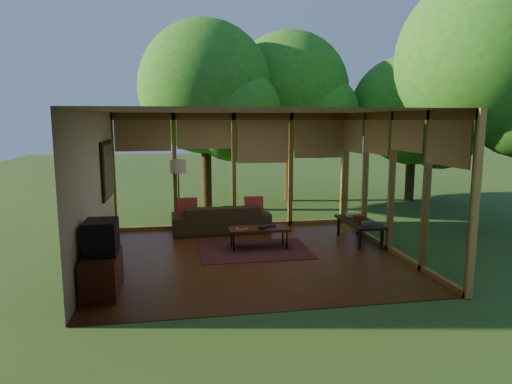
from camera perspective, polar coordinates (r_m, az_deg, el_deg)
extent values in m
plane|color=brown|center=(8.63, -0.57, -8.12)|extent=(5.50, 5.50, 0.00)
plane|color=white|center=(8.25, -0.60, 10.12)|extent=(5.50, 5.50, 0.00)
cube|color=beige|center=(8.34, -19.58, 0.28)|extent=(0.04, 5.00, 2.70)
cube|color=beige|center=(5.91, 3.39, -2.62)|extent=(5.50, 0.04, 2.70)
cube|color=olive|center=(10.78, -2.77, 2.66)|extent=(5.50, 0.12, 2.70)
cube|color=olive|center=(9.19, 16.59, 1.19)|extent=(0.12, 5.00, 2.70)
plane|color=#30521F|center=(18.82, 19.88, 0.68)|extent=(40.00, 40.00, 0.00)
cylinder|color=#3B2A15|center=(12.97, -6.30, 7.48)|extent=(0.28, 0.28, 4.41)
sphere|color=#1E6216|center=(12.99, -6.39, 12.89)|extent=(3.66, 3.66, 3.66)
cylinder|color=#3B2A15|center=(14.43, 4.10, 7.57)|extent=(0.28, 0.28, 4.37)
sphere|color=#1E6216|center=(14.45, 4.16, 12.38)|extent=(3.68, 3.68, 3.68)
cylinder|color=#3B2A15|center=(11.30, 25.94, 7.76)|extent=(0.28, 0.28, 4.94)
sphere|color=#1E6216|center=(11.37, 26.43, 14.67)|extent=(3.70, 3.70, 3.70)
cylinder|color=#3B2A15|center=(15.08, 17.92, 5.81)|extent=(0.28, 0.28, 3.63)
sphere|color=#1E6216|center=(15.07, 18.11, 9.64)|extent=(3.35, 3.35, 3.35)
cube|color=maroon|center=(9.03, -0.21, -7.29)|extent=(2.15, 1.52, 0.01)
imported|color=#39301C|center=(10.42, -4.40, -3.31)|extent=(2.22, 0.92, 0.64)
cube|color=maroon|center=(10.27, -8.56, -1.99)|extent=(0.44, 0.23, 0.46)
cube|color=maroon|center=(10.41, -0.28, -1.78)|extent=(0.42, 0.23, 0.44)
cube|color=#BAB2A8|center=(8.95, -1.79, -4.56)|extent=(0.21, 0.16, 0.03)
cube|color=maroon|center=(8.94, -1.79, -4.39)|extent=(0.18, 0.14, 0.03)
cube|color=#151D30|center=(9.18, 1.81, -4.22)|extent=(0.22, 0.17, 0.03)
ellipsoid|color=black|center=(8.96, 0.79, -4.41)|extent=(0.16, 0.16, 0.07)
cube|color=#4C2014|center=(7.20, -18.71, -9.61)|extent=(0.50, 1.00, 0.60)
cube|color=black|center=(7.05, -18.77, -5.36)|extent=(0.45, 0.55, 0.50)
cube|color=#386252|center=(9.42, 13.74, -3.82)|extent=(0.21, 0.16, 0.07)
cube|color=maroon|center=(9.82, 12.69, -3.18)|extent=(0.26, 0.22, 0.10)
cube|color=#BAB2A8|center=(10.18, 11.83, -2.82)|extent=(0.24, 0.19, 0.06)
cylinder|color=black|center=(10.70, -9.50, -4.77)|extent=(0.26, 0.26, 0.03)
cylinder|color=black|center=(10.54, -9.61, -0.68)|extent=(0.03, 0.03, 1.52)
cylinder|color=beige|center=(10.44, -9.71, 3.17)|extent=(0.36, 0.36, 0.30)
cube|color=#4C2014|center=(9.06, 0.36, -4.65)|extent=(1.20, 0.50, 0.05)
cylinder|color=black|center=(8.87, -2.82, -6.39)|extent=(0.03, 0.03, 0.38)
cylinder|color=black|center=(9.05, 3.88, -6.07)|extent=(0.03, 0.03, 0.38)
cylinder|color=black|center=(9.21, -3.11, -5.80)|extent=(0.03, 0.03, 0.38)
cylinder|color=black|center=(9.39, 3.36, -5.51)|extent=(0.03, 0.03, 0.38)
cube|color=black|center=(9.79, 12.79, -3.67)|extent=(0.60, 1.40, 0.05)
cube|color=black|center=(9.22, 12.86, -5.93)|extent=(0.05, 0.05, 0.40)
cube|color=black|center=(9.40, 15.46, -5.73)|extent=(0.05, 0.05, 0.40)
cube|color=black|center=(10.30, 10.27, -4.27)|extent=(0.05, 0.05, 0.40)
cube|color=black|center=(10.47, 12.64, -4.13)|extent=(0.05, 0.05, 0.40)
cube|color=black|center=(9.68, -18.12, 2.69)|extent=(0.05, 1.35, 1.15)
cube|color=#175768|center=(9.68, -17.94, 2.70)|extent=(0.02, 1.20, 1.00)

